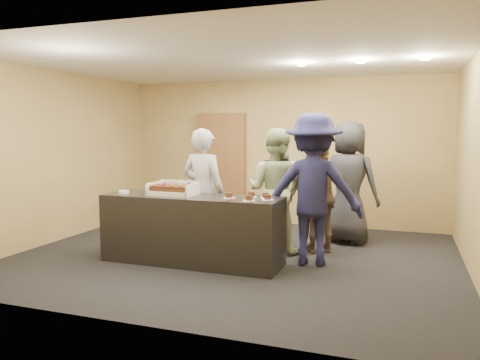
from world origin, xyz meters
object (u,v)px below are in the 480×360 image
at_px(person_sage_man, 276,190).
at_px(person_server_grey, 203,192).
at_px(serving_counter, 192,229).
at_px(sheet_cake, 173,188).
at_px(person_brown_extra, 321,197).
at_px(person_dark_suit, 349,182).
at_px(cake_box, 174,191).
at_px(storage_cabinet, 222,167).
at_px(plate_stack, 124,192).
at_px(person_navy_man, 313,190).

bearing_deg(person_sage_man, person_server_grey, 36.44).
distance_m(serving_counter, sheet_cake, 0.61).
bearing_deg(sheet_cake, person_brown_extra, 31.97).
relative_size(person_sage_man, person_dark_suit, 0.94).
bearing_deg(person_server_grey, cake_box, 67.72).
distance_m(sheet_cake, person_brown_extra, 2.12).
height_order(serving_counter, person_sage_man, person_sage_man).
relative_size(cake_box, person_brown_extra, 0.37).
bearing_deg(person_sage_man, sheet_cake, 46.78).
height_order(person_server_grey, person_dark_suit, person_dark_suit).
distance_m(serving_counter, person_dark_suit, 2.64).
bearing_deg(person_dark_suit, storage_cabinet, -5.79).
bearing_deg(storage_cabinet, person_dark_suit, -22.54).
xyz_separation_m(cake_box, person_sage_man, (1.15, 0.95, -0.05)).
relative_size(storage_cabinet, sheet_cake, 4.08).
distance_m(plate_stack, person_dark_suit, 3.41).
bearing_deg(storage_cabinet, person_brown_extra, -38.53).
relative_size(storage_cabinet, person_sage_man, 1.17).
bearing_deg(person_server_grey, plate_stack, 36.44).
distance_m(serving_counter, person_brown_extra, 1.92).
bearing_deg(sheet_cake, person_navy_man, 15.02).
bearing_deg(person_navy_man, person_dark_suit, -109.57).
bearing_deg(person_server_grey, serving_counter, 101.20).
distance_m(person_sage_man, person_navy_man, 0.81).
distance_m(serving_counter, cake_box, 0.56).
bearing_deg(person_sage_man, storage_cabinet, -43.47).
height_order(sheet_cake, person_brown_extra, person_brown_extra).
bearing_deg(cake_box, storage_cabinet, 99.05).
bearing_deg(storage_cabinet, person_navy_man, -47.21).
xyz_separation_m(serving_counter, plate_stack, (-0.99, -0.08, 0.47)).
xyz_separation_m(person_navy_man, person_brown_extra, (0.00, 0.64, -0.18)).
distance_m(sheet_cake, person_sage_man, 1.51).
bearing_deg(cake_box, sheet_cake, -90.81).
xyz_separation_m(storage_cabinet, person_navy_man, (2.25, -2.43, -0.06)).
xyz_separation_m(sheet_cake, person_dark_suit, (2.09, 1.85, -0.04)).
distance_m(serving_counter, person_sage_man, 1.38).
bearing_deg(cake_box, person_dark_suit, 41.08).
height_order(storage_cabinet, person_sage_man, storage_cabinet).
relative_size(plate_stack, person_navy_man, 0.07).
relative_size(plate_stack, person_server_grey, 0.08).
distance_m(person_navy_man, person_brown_extra, 0.66).
bearing_deg(sheet_cake, person_dark_suit, 41.42).
xyz_separation_m(plate_stack, person_server_grey, (0.95, 0.53, -0.03)).
bearing_deg(person_brown_extra, sheet_cake, 1.66).
xyz_separation_m(cake_box, person_dark_suit, (2.09, 1.83, 0.01)).
bearing_deg(person_dark_suit, person_navy_man, 94.12).
xyz_separation_m(serving_counter, person_brown_extra, (1.52, 1.12, 0.36)).
bearing_deg(serving_counter, person_sage_man, 47.98).
distance_m(cake_box, person_brown_extra, 2.10).
distance_m(storage_cabinet, person_navy_man, 3.31).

